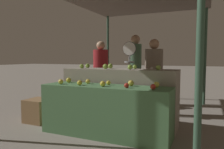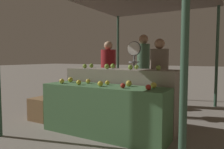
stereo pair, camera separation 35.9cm
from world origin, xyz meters
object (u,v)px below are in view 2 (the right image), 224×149
object	(u,v)px
produce_scale	(134,62)
person_vendor_at_scale	(159,72)
wooden_crate_side	(44,109)
person_customer_right	(108,69)
person_customer_left	(143,64)

from	to	relation	value
produce_scale	person_vendor_at_scale	distance (m)	0.56
person_vendor_at_scale	wooden_crate_side	size ratio (longest dim) A/B	3.70
wooden_crate_side	person_customer_right	bearing A→B (deg)	76.16
produce_scale	person_vendor_at_scale	size ratio (longest dim) A/B	0.96
produce_scale	wooden_crate_side	bearing A→B (deg)	-141.15
person_vendor_at_scale	wooden_crate_side	xyz separation A→B (m)	(-1.84, -1.38, -0.69)
person_vendor_at_scale	person_customer_left	world-z (taller)	person_customer_left
person_vendor_at_scale	wooden_crate_side	world-z (taller)	person_vendor_at_scale
produce_scale	person_customer_right	distance (m)	1.16
person_customer_left	person_vendor_at_scale	bearing A→B (deg)	101.85
person_customer_left	wooden_crate_side	size ratio (longest dim) A/B	4.15
produce_scale	person_customer_left	distance (m)	1.13
produce_scale	person_customer_right	bearing A→B (deg)	147.44
person_customer_right	wooden_crate_side	xyz separation A→B (m)	(-0.43, -1.74, -0.71)
person_vendor_at_scale	person_customer_right	distance (m)	1.46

